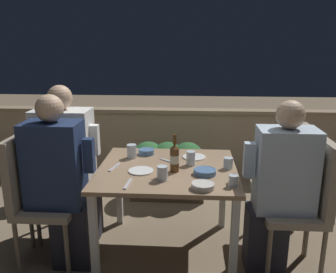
{
  "coord_description": "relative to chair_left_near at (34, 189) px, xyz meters",
  "views": [
    {
      "loc": [
        0.16,
        -2.47,
        1.62
      ],
      "look_at": [
        0.0,
        0.07,
        0.92
      ],
      "focal_mm": 38.0,
      "sensor_mm": 36.0,
      "label": 1
    }
  ],
  "objects": [
    {
      "name": "planter_hedge",
      "position": [
        0.88,
        1.22,
        -0.25
      ],
      "size": [
        0.76,
        0.47,
        0.59
      ],
      "color": "brown",
      "rests_on": "ground_plane"
    },
    {
      "name": "chair_left_near",
      "position": [
        0.0,
        0.0,
        0.0
      ],
      "size": [
        0.42,
        0.41,
        0.98
      ],
      "color": "gray",
      "rests_on": "ground_plane"
    },
    {
      "name": "fork_2",
      "position": [
        0.71,
        -0.15,
        0.12
      ],
      "size": [
        0.03,
        0.17,
        0.01
      ],
      "color": "silver",
      "rests_on": "dining_table"
    },
    {
      "name": "bowl_0",
      "position": [
        1.2,
        -0.18,
        0.14
      ],
      "size": [
        0.15,
        0.15,
        0.04
      ],
      "color": "beige",
      "rests_on": "dining_table"
    },
    {
      "name": "plate_0",
      "position": [
        0.77,
        0.09,
        0.13
      ],
      "size": [
        0.18,
        0.18,
        0.01
      ],
      "color": "white",
      "rests_on": "dining_table"
    },
    {
      "name": "parapet_wall",
      "position": [
        0.95,
        1.92,
        -0.17
      ],
      "size": [
        9.0,
        0.18,
        0.81
      ],
      "color": "tan",
      "rests_on": "ground_plane"
    },
    {
      "name": "person_white_polo",
      "position": [
        0.15,
        0.35,
        0.06
      ],
      "size": [
        0.51,
        0.26,
        1.29
      ],
      "color": "#282833",
      "rests_on": "ground_plane"
    },
    {
      "name": "bowl_2",
      "position": [
        1.22,
        0.06,
        0.14
      ],
      "size": [
        0.16,
        0.16,
        0.04
      ],
      "color": "#4C709E",
      "rests_on": "dining_table"
    },
    {
      "name": "glass_cup_0",
      "position": [
        1.4,
        0.2,
        0.16
      ],
      "size": [
        0.07,
        0.07,
        0.08
      ],
      "color": "silver",
      "rests_on": "dining_table"
    },
    {
      "name": "person_blue_shirt",
      "position": [
        1.73,
        0.03,
        0.04
      ],
      "size": [
        0.48,
        0.26,
        1.24
      ],
      "color": "#282833",
      "rests_on": "ground_plane"
    },
    {
      "name": "dining_table",
      "position": [
        0.95,
        0.19,
        0.04
      ],
      "size": [
        1.02,
        0.94,
        0.7
      ],
      "color": "#937556",
      "rests_on": "ground_plane"
    },
    {
      "name": "glass_cup_3",
      "position": [
        0.65,
        0.39,
        0.17
      ],
      "size": [
        0.08,
        0.08,
        0.11
      ],
      "color": "silver",
      "rests_on": "dining_table"
    },
    {
      "name": "chair_right_near",
      "position": [
        1.94,
        0.03,
        0.0
      ],
      "size": [
        0.42,
        0.41,
        0.98
      ],
      "color": "gray",
      "rests_on": "ground_plane"
    },
    {
      "name": "glass_cup_2",
      "position": [
        1.4,
        -0.13,
        0.16
      ],
      "size": [
        0.06,
        0.06,
        0.08
      ],
      "color": "silver",
      "rests_on": "dining_table"
    },
    {
      "name": "plate_1",
      "position": [
        1.15,
        0.43,
        0.13
      ],
      "size": [
        0.18,
        0.18,
        0.01
      ],
      "color": "white",
      "rests_on": "dining_table"
    },
    {
      "name": "ground_plane",
      "position": [
        0.95,
        0.19,
        -0.58
      ],
      "size": [
        16.0,
        16.0,
        0.0
      ],
      "primitive_type": "plane",
      "color": "#847056"
    },
    {
      "name": "beer_bottle",
      "position": [
        1.01,
        0.11,
        0.23
      ],
      "size": [
        0.07,
        0.07,
        0.28
      ],
      "color": "brown",
      "rests_on": "dining_table"
    },
    {
      "name": "potted_plant",
      "position": [
        -0.37,
        1.05,
        -0.19
      ],
      "size": [
        0.31,
        0.31,
        0.64
      ],
      "color": "#9E5638",
      "rests_on": "ground_plane"
    },
    {
      "name": "chair_left_far",
      "position": [
        -0.05,
        0.35,
        0.0
      ],
      "size": [
        0.42,
        0.41,
        0.98
      ],
      "color": "gray",
      "rests_on": "ground_plane"
    },
    {
      "name": "bowl_1",
      "position": [
        0.76,
        0.49,
        0.14
      ],
      "size": [
        0.13,
        0.13,
        0.04
      ],
      "color": "#4C709E",
      "rests_on": "dining_table"
    },
    {
      "name": "glass_cup_1",
      "position": [
        1.12,
        0.25,
        0.17
      ],
      "size": [
        0.07,
        0.07,
        0.11
      ],
      "color": "silver",
      "rests_on": "dining_table"
    },
    {
      "name": "person_navy_jumper",
      "position": [
        0.2,
        0.0,
        0.06
      ],
      "size": [
        0.48,
        0.26,
        1.27
      ],
      "color": "#282833",
      "rests_on": "ground_plane"
    },
    {
      "name": "fork_1",
      "position": [
        0.95,
        0.32,
        0.12
      ],
      "size": [
        0.14,
        0.12,
        0.01
      ],
      "color": "silver",
      "rests_on": "dining_table"
    },
    {
      "name": "glass_cup_4",
      "position": [
        0.93,
        -0.06,
        0.17
      ],
      "size": [
        0.07,
        0.07,
        0.1
      ],
      "color": "silver",
      "rests_on": "dining_table"
    },
    {
      "name": "fork_0",
      "position": [
        0.56,
        0.16,
        0.12
      ],
      "size": [
        0.06,
        0.17,
        0.01
      ],
      "color": "silver",
      "rests_on": "dining_table"
    },
    {
      "name": "chair_right_far",
      "position": [
        1.94,
        0.36,
        0.0
      ],
      "size": [
        0.42,
        0.41,
        0.98
      ],
      "color": "gray",
      "rests_on": "ground_plane"
    }
  ]
}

